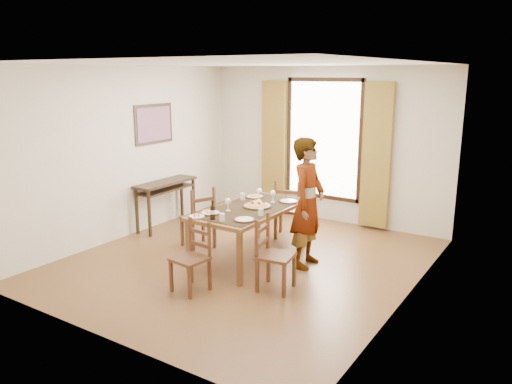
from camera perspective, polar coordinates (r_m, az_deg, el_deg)
The scene contains 22 objects.
ground at distance 7.10m, azimuth -1.22°, elevation -7.86°, with size 5.00×5.00×0.00m, color #4C3517.
room_shell at distance 6.80m, azimuth -0.71°, elevation 4.68°, with size 4.60×5.10×2.74m.
console_table at distance 8.57m, azimuth -10.28°, elevation 0.46°, with size 0.38×1.20×0.80m.
dining_table at distance 6.96m, azimuth -0.71°, elevation -2.29°, with size 0.94×1.80×0.76m.
chair_west at distance 7.52m, azimuth -6.55°, elevation -3.14°, with size 0.55×0.55×0.95m.
chair_north at distance 7.95m, azimuth 3.79°, elevation -2.13°, with size 0.53×0.53×0.96m.
chair_south at distance 6.10m, azimuth -7.35°, elevation -7.58°, with size 0.42×0.42×0.86m.
chair_east at distance 6.07m, azimuth 2.02°, elevation -7.35°, with size 0.46×0.46×0.91m.
man at distance 6.72m, azimuth 5.94°, elevation -1.26°, with size 0.47×0.68×1.76m, color gray.
plate_sw at distance 6.66m, azimuth -5.24°, elevation -2.26°, with size 0.27×0.27×0.05m, color silver, non-canonical shape.
plate_se at distance 6.33m, azimuth -1.34°, elevation -3.03°, with size 0.27×0.27×0.05m, color silver, non-canonical shape.
plate_nw at distance 7.50m, azimuth -0.14°, elevation -0.41°, with size 0.27×0.27×0.05m, color silver, non-canonical shape.
plate_ne at distance 7.25m, azimuth 3.73°, elevation -0.93°, with size 0.27×0.27×0.05m, color silver, non-canonical shape.
pasta_platter at distance 6.95m, azimuth 0.15°, elevation -1.32°, with size 0.40×0.40×0.10m, color #B23616, non-canonical shape.
caprese_plate at distance 6.52m, azimuth -6.81°, elevation -2.69°, with size 0.20×0.20×0.04m, color silver, non-canonical shape.
wine_glass_a at distance 6.75m, azimuth -3.22°, elevation -1.42°, with size 0.08×0.08×0.18m, color white, non-canonical shape.
wine_glass_b at distance 7.19m, azimuth 1.95°, elevation -0.48°, with size 0.08×0.08×0.18m, color white, non-canonical shape.
wine_glass_c at distance 7.31m, azimuth 0.36°, elevation -0.24°, with size 0.08×0.08×0.18m, color white, non-canonical shape.
tumbler_a at distance 6.53m, azimuth 0.55°, elevation -2.29°, with size 0.07×0.07×0.10m, color silver.
tumbler_b at distance 7.35m, azimuth -1.56°, elevation -0.51°, with size 0.07×0.07×0.10m, color silver.
tumbler_c at distance 6.31m, azimuth -3.92°, elevation -2.90°, with size 0.07×0.07×0.10m, color silver.
wine_bottle at distance 6.37m, azimuth -4.98°, elevation -2.06°, with size 0.07×0.07×0.25m, color black, non-canonical shape.
Camera 1 is at (3.71, -5.47, 2.58)m, focal length 35.00 mm.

